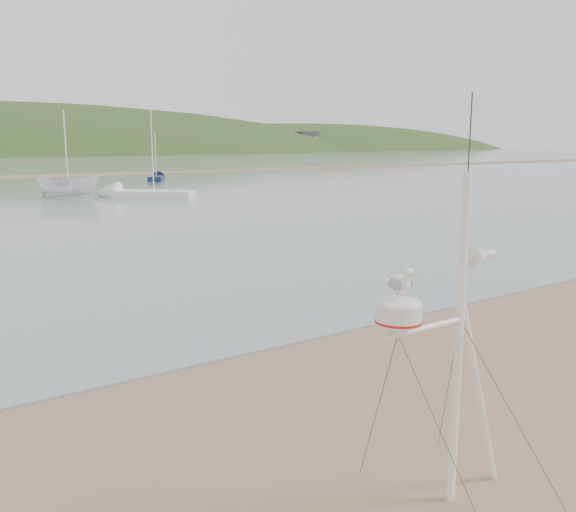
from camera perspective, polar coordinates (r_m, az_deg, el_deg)
ground at (r=7.66m, az=-8.84°, el=-22.16°), size 560.00×560.00×0.00m
mast_rig at (r=7.34m, az=15.36°, el=-13.98°), size 2.06×2.20×4.65m
boat_white at (r=47.67m, az=-19.97°, el=7.87°), size 2.42×2.41×4.55m
sailboat_blue_far at (r=67.29m, az=-12.09°, el=7.19°), size 3.82×5.42×5.49m
sailboat_white_near at (r=47.16m, az=-14.85°, el=5.67°), size 6.95×6.50×7.59m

